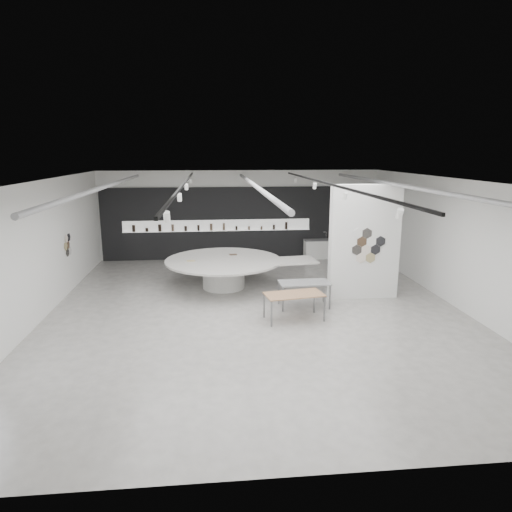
{
  "coord_description": "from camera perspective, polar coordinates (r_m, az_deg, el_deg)",
  "views": [
    {
      "loc": [
        -1.27,
        -12.6,
        4.57
      ],
      "look_at": [
        0.1,
        1.2,
        1.39
      ],
      "focal_mm": 32.0,
      "sensor_mm": 36.0,
      "label": 1
    }
  ],
  "objects": [
    {
      "name": "back_wall_display",
      "position": [
        19.8,
        -2.19,
        4.11
      ],
      "size": [
        11.8,
        0.27,
        3.1
      ],
      "color": "black",
      "rests_on": "ground"
    },
    {
      "name": "sample_table_stone",
      "position": [
        13.72,
        6.04,
        -3.53
      ],
      "size": [
        1.52,
        0.8,
        0.77
      ],
      "rotation": [
        0.0,
        0.0,
        0.03
      ],
      "color": "gray",
      "rests_on": "ground"
    },
    {
      "name": "partition_column",
      "position": [
        14.68,
        13.4,
        1.68
      ],
      "size": [
        2.2,
        0.38,
        3.6
      ],
      "color": "white",
      "rests_on": "ground"
    },
    {
      "name": "sample_table_wood",
      "position": [
        12.65,
        4.79,
        -4.97
      ],
      "size": [
        1.71,
        1.05,
        0.75
      ],
      "rotation": [
        0.0,
        0.0,
        0.17
      ],
      "color": "#A47855",
      "rests_on": "ground"
    },
    {
      "name": "room",
      "position": [
        12.9,
        -0.34,
        1.76
      ],
      "size": [
        12.02,
        14.02,
        3.82
      ],
      "color": "#A5A29C",
      "rests_on": "ground"
    },
    {
      "name": "display_island",
      "position": [
        15.59,
        -3.77,
        -1.66
      ],
      "size": [
        5.36,
        4.37,
        1.01
      ],
      "rotation": [
        0.0,
        0.0,
        0.11
      ],
      "color": "white",
      "rests_on": "ground"
    },
    {
      "name": "kitchen_counter",
      "position": [
        20.17,
        8.07,
        0.89
      ],
      "size": [
        1.47,
        0.61,
        1.15
      ],
      "rotation": [
        0.0,
        0.0,
        0.03
      ],
      "color": "white",
      "rests_on": "ground"
    }
  ]
}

